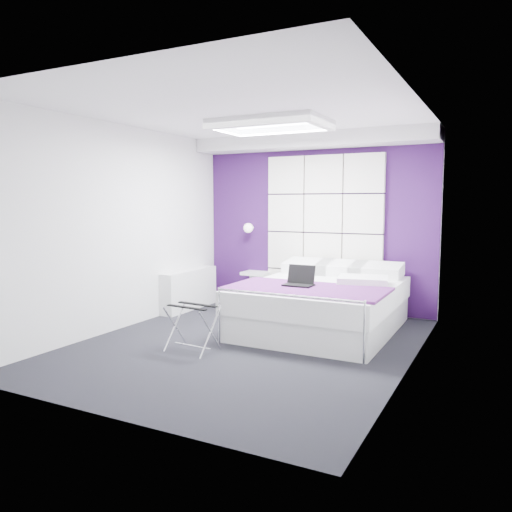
{
  "coord_description": "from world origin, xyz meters",
  "views": [
    {
      "loc": [
        2.62,
        -4.91,
        1.61
      ],
      "look_at": [
        -0.06,
        0.35,
        0.98
      ],
      "focal_mm": 35.0,
      "sensor_mm": 36.0,
      "label": 1
    }
  ],
  "objects": [
    {
      "name": "wall_lamp",
      "position": [
        -1.05,
        2.06,
        1.22
      ],
      "size": [
        0.15,
        0.15,
        0.15
      ],
      "primitive_type": "sphere",
      "color": "white",
      "rests_on": "wall_back"
    },
    {
      "name": "bed",
      "position": [
        0.54,
        1.03,
        0.33
      ],
      "size": [
        1.84,
        2.23,
        0.78
      ],
      "color": "silver",
      "rests_on": "floor"
    },
    {
      "name": "nightstand",
      "position": [
        -0.91,
        2.02,
        0.51
      ],
      "size": [
        0.42,
        0.32,
        0.05
      ],
      "primitive_type": "cube",
      "color": "silver",
      "rests_on": "wall_back"
    },
    {
      "name": "soffit",
      "position": [
        0.0,
        1.95,
        2.5
      ],
      "size": [
        3.58,
        0.5,
        0.2
      ],
      "primitive_type": "cube",
      "color": "silver",
      "rests_on": "wall_back"
    },
    {
      "name": "wall_right",
      "position": [
        1.8,
        0.0,
        1.3
      ],
      "size": [
        0.0,
        4.4,
        4.4
      ],
      "primitive_type": "plane",
      "rotation": [
        1.57,
        0.0,
        -1.57
      ],
      "color": "silver",
      "rests_on": "floor"
    },
    {
      "name": "wall_left",
      "position": [
        -1.8,
        0.0,
        1.3
      ],
      "size": [
        0.0,
        4.4,
        4.4
      ],
      "primitive_type": "plane",
      "rotation": [
        1.57,
        0.0,
        1.57
      ],
      "color": "silver",
      "rests_on": "floor"
    },
    {
      "name": "ceiling",
      "position": [
        0.0,
        0.0,
        2.6
      ],
      "size": [
        4.4,
        4.4,
        0.0
      ],
      "primitive_type": "plane",
      "rotation": [
        3.14,
        0.0,
        0.0
      ],
      "color": "white",
      "rests_on": "wall_back"
    },
    {
      "name": "headboard",
      "position": [
        0.15,
        2.14,
        1.17
      ],
      "size": [
        1.8,
        0.08,
        2.3
      ],
      "primitive_type": null,
      "color": "white",
      "rests_on": "wall_back"
    },
    {
      "name": "skylight",
      "position": [
        0.0,
        0.6,
        2.55
      ],
      "size": [
        1.36,
        0.86,
        0.12
      ],
      "primitive_type": null,
      "color": "white",
      "rests_on": "ceiling"
    },
    {
      "name": "accent_wall",
      "position": [
        0.0,
        2.19,
        1.3
      ],
      "size": [
        3.58,
        0.02,
        2.58
      ],
      "primitive_type": "cube",
      "color": "#321046",
      "rests_on": "wall_back"
    },
    {
      "name": "floor",
      "position": [
        0.0,
        0.0,
        0.0
      ],
      "size": [
        4.4,
        4.4,
        0.0
      ],
      "primitive_type": "plane",
      "color": "black",
      "rests_on": "ground"
    },
    {
      "name": "luggage_rack",
      "position": [
        -0.41,
        -0.49,
        0.25
      ],
      "size": [
        0.51,
        0.38,
        0.51
      ],
      "rotation": [
        0.0,
        0.0,
        -0.08
      ],
      "color": "silver",
      "rests_on": "floor"
    },
    {
      "name": "laptop",
      "position": [
        0.41,
        0.58,
        0.69
      ],
      "size": [
        0.34,
        0.24,
        0.25
      ],
      "rotation": [
        0.0,
        0.0,
        -0.01
      ],
      "color": "black",
      "rests_on": "bed"
    },
    {
      "name": "wall_back",
      "position": [
        0.0,
        2.2,
        1.3
      ],
      "size": [
        3.6,
        0.0,
        3.6
      ],
      "primitive_type": "plane",
      "rotation": [
        1.57,
        0.0,
        0.0
      ],
      "color": "silver",
      "rests_on": "floor"
    },
    {
      "name": "radiator",
      "position": [
        -1.69,
        1.3,
        0.3
      ],
      "size": [
        0.22,
        1.2,
        0.6
      ],
      "primitive_type": "cube",
      "color": "silver",
      "rests_on": "floor"
    }
  ]
}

